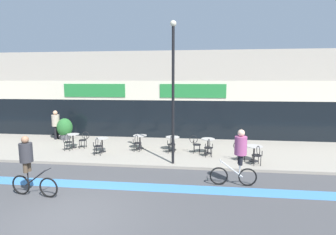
{
  "coord_description": "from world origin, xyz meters",
  "views": [
    {
      "loc": [
        3.53,
        -6.25,
        3.77
      ],
      "look_at": [
        1.99,
        6.9,
        1.88
      ],
      "focal_mm": 28.0,
      "sensor_mm": 36.0,
      "label": 1
    }
  ],
  "objects_px": {
    "cafe_chair_1_near": "(98,145)",
    "cafe_chair_5_side": "(240,150)",
    "bistro_table_5": "(254,150)",
    "bistro_table_3": "(173,141)",
    "cafe_chair_0_side": "(84,139)",
    "bistro_table_1": "(102,142)",
    "cafe_chair_0_near": "(67,141)",
    "cafe_chair_4_near": "(209,146)",
    "planter_pot": "(65,128)",
    "cafe_chair_5_near": "(257,154)",
    "pedestrian_near_end": "(56,122)",
    "bistro_table_4": "(208,143)",
    "cafe_chair_3_near": "(171,143)",
    "cafe_chair_4_side": "(195,143)",
    "cyclist_0": "(239,153)",
    "cyclist_1": "(28,162)",
    "lamp_post": "(173,85)",
    "cafe_chair_2_near": "(137,142)",
    "bistro_table_0": "(73,138)",
    "bistro_table_2": "(140,139)"
  },
  "relations": [
    {
      "from": "cafe_chair_3_near",
      "to": "cafe_chair_4_near",
      "type": "relative_size",
      "value": 1.0
    },
    {
      "from": "cyclist_0",
      "to": "cafe_chair_4_side",
      "type": "bearing_deg",
      "value": -67.32
    },
    {
      "from": "cafe_chair_4_side",
      "to": "cyclist_0",
      "type": "bearing_deg",
      "value": -63.66
    },
    {
      "from": "cafe_chair_5_near",
      "to": "cafe_chair_3_near",
      "type": "bearing_deg",
      "value": 62.49
    },
    {
      "from": "cafe_chair_0_side",
      "to": "cafe_chair_5_near",
      "type": "distance_m",
      "value": 8.9
    },
    {
      "from": "cafe_chair_5_side",
      "to": "cafe_chair_4_near",
      "type": "bearing_deg",
      "value": 167.7
    },
    {
      "from": "cafe_chair_0_near",
      "to": "bistro_table_3",
      "type": "bearing_deg",
      "value": -84.84
    },
    {
      "from": "cafe_chair_0_side",
      "to": "cafe_chair_5_side",
      "type": "distance_m",
      "value": 8.16
    },
    {
      "from": "cafe_chair_0_side",
      "to": "cafe_chair_5_side",
      "type": "xyz_separation_m",
      "value": [
        8.04,
        -1.34,
        0.0
      ]
    },
    {
      "from": "bistro_table_3",
      "to": "cafe_chair_0_side",
      "type": "bearing_deg",
      "value": -178.33
    },
    {
      "from": "bistro_table_0",
      "to": "lamp_post",
      "type": "distance_m",
      "value": 6.72
    },
    {
      "from": "lamp_post",
      "to": "cafe_chair_2_near",
      "type": "bearing_deg",
      "value": 139.9
    },
    {
      "from": "bistro_table_4",
      "to": "cafe_chair_0_near",
      "type": "distance_m",
      "value": 7.27
    },
    {
      "from": "planter_pot",
      "to": "bistro_table_4",
      "type": "bearing_deg",
      "value": -14.03
    },
    {
      "from": "bistro_table_3",
      "to": "cafe_chair_1_near",
      "type": "bearing_deg",
      "value": -158.62
    },
    {
      "from": "cafe_chair_4_side",
      "to": "cyclist_1",
      "type": "bearing_deg",
      "value": -131.76
    },
    {
      "from": "cafe_chair_0_near",
      "to": "lamp_post",
      "type": "relative_size",
      "value": 0.15
    },
    {
      "from": "cafe_chair_5_side",
      "to": "lamp_post",
      "type": "height_order",
      "value": "lamp_post"
    },
    {
      "from": "cafe_chair_4_near",
      "to": "planter_pot",
      "type": "height_order",
      "value": "planter_pot"
    },
    {
      "from": "bistro_table_1",
      "to": "cyclist_0",
      "type": "distance_m",
      "value": 7.2
    },
    {
      "from": "bistro_table_4",
      "to": "cafe_chair_4_near",
      "type": "distance_m",
      "value": 0.63
    },
    {
      "from": "planter_pot",
      "to": "cafe_chair_2_near",
      "type": "bearing_deg",
      "value": -24.0
    },
    {
      "from": "cafe_chair_0_side",
      "to": "lamp_post",
      "type": "distance_m",
      "value": 6.21
    },
    {
      "from": "bistro_table_5",
      "to": "cafe_chair_3_near",
      "type": "distance_m",
      "value": 3.96
    },
    {
      "from": "planter_pot",
      "to": "cyclist_0",
      "type": "xyz_separation_m",
      "value": [
        9.69,
        -5.87,
        0.39
      ]
    },
    {
      "from": "cafe_chair_3_near",
      "to": "pedestrian_near_end",
      "type": "xyz_separation_m",
      "value": [
        -7.48,
        2.38,
        0.55
      ]
    },
    {
      "from": "cafe_chair_1_near",
      "to": "cafe_chair_5_side",
      "type": "distance_m",
      "value": 6.79
    },
    {
      "from": "cafe_chair_1_near",
      "to": "cafe_chair_4_side",
      "type": "bearing_deg",
      "value": -83.81
    },
    {
      "from": "bistro_table_5",
      "to": "cafe_chair_4_near",
      "type": "distance_m",
      "value": 2.07
    },
    {
      "from": "bistro_table_4",
      "to": "cafe_chair_0_side",
      "type": "relative_size",
      "value": 0.84
    },
    {
      "from": "bistro_table_5",
      "to": "planter_pot",
      "type": "xyz_separation_m",
      "value": [
        -10.77,
        3.24,
        0.18
      ]
    },
    {
      "from": "cafe_chair_4_near",
      "to": "cyclist_1",
      "type": "height_order",
      "value": "cyclist_1"
    },
    {
      "from": "bistro_table_5",
      "to": "cafe_chair_4_side",
      "type": "distance_m",
      "value": 2.86
    },
    {
      "from": "bistro_table_4",
      "to": "planter_pot",
      "type": "distance_m",
      "value": 9.01
    },
    {
      "from": "pedestrian_near_end",
      "to": "cyclist_1",
      "type": "bearing_deg",
      "value": -63.5
    },
    {
      "from": "bistro_table_3",
      "to": "cafe_chair_5_near",
      "type": "bearing_deg",
      "value": -28.67
    },
    {
      "from": "bistro_table_1",
      "to": "cafe_chair_0_near",
      "type": "bearing_deg",
      "value": -179.81
    },
    {
      "from": "bistro_table_5",
      "to": "cafe_chair_5_side",
      "type": "xyz_separation_m",
      "value": [
        -0.63,
        0.01,
        0.01
      ]
    },
    {
      "from": "cyclist_0",
      "to": "cafe_chair_1_near",
      "type": "bearing_deg",
      "value": -23.82
    },
    {
      "from": "cafe_chair_0_near",
      "to": "cafe_chair_5_near",
      "type": "distance_m",
      "value": 9.4
    },
    {
      "from": "cafe_chair_2_near",
      "to": "cafe_chair_3_near",
      "type": "height_order",
      "value": "same"
    },
    {
      "from": "cyclist_1",
      "to": "pedestrian_near_end",
      "type": "height_order",
      "value": "cyclist_1"
    },
    {
      "from": "planter_pot",
      "to": "pedestrian_near_end",
      "type": "height_order",
      "value": "pedestrian_near_end"
    },
    {
      "from": "bistro_table_3",
      "to": "cafe_chair_4_near",
      "type": "height_order",
      "value": "cafe_chair_4_near"
    },
    {
      "from": "bistro_table_0",
      "to": "cafe_chair_2_near",
      "type": "height_order",
      "value": "cafe_chair_2_near"
    },
    {
      "from": "bistro_table_5",
      "to": "cafe_chair_3_near",
      "type": "height_order",
      "value": "cafe_chair_3_near"
    },
    {
      "from": "cafe_chair_1_near",
      "to": "cafe_chair_2_near",
      "type": "distance_m",
      "value": 1.97
    },
    {
      "from": "bistro_table_1",
      "to": "cafe_chair_4_near",
      "type": "distance_m",
      "value": 5.4
    },
    {
      "from": "bistro_table_2",
      "to": "cafe_chair_4_side",
      "type": "distance_m",
      "value": 3.02
    },
    {
      "from": "bistro_table_4",
      "to": "cyclist_0",
      "type": "relative_size",
      "value": 0.37
    }
  ]
}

